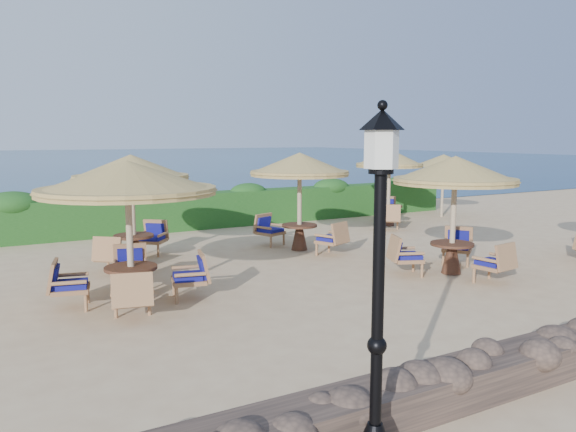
{
  "coord_description": "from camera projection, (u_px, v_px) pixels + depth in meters",
  "views": [
    {
      "loc": [
        -7.88,
        -10.65,
        3.07
      ],
      "look_at": [
        -1.77,
        0.27,
        1.3
      ],
      "focal_mm": 35.0,
      "sensor_mm": 36.0,
      "label": 1
    }
  ],
  "objects": [
    {
      "name": "lamp_post",
      "position": [
        378.0,
        308.0,
        5.03
      ],
      "size": [
        0.44,
        0.44,
        3.31
      ],
      "color": "black",
      "rests_on": "ground"
    },
    {
      "name": "hedge",
      "position": [
        235.0,
        208.0,
        19.58
      ],
      "size": [
        18.0,
        0.9,
        1.2
      ],
      "primitive_type": "cube",
      "color": "#174516",
      "rests_on": "ground"
    },
    {
      "name": "cafe_set_5",
      "position": [
        389.0,
        171.0,
        19.29
      ],
      "size": [
        2.32,
        2.66,
        2.65
      ],
      "color": "tan",
      "rests_on": "ground"
    },
    {
      "name": "cafe_set_1",
      "position": [
        454.0,
        190.0,
        12.44
      ],
      "size": [
        2.8,
        2.81,
        2.65
      ],
      "color": "tan",
      "rests_on": "ground"
    },
    {
      "name": "cafe_set_3",
      "position": [
        132.0,
        182.0,
        13.45
      ],
      "size": [
        2.77,
        2.77,
        2.65
      ],
      "color": "tan",
      "rests_on": "ground"
    },
    {
      "name": "extra_parasol",
      "position": [
        444.0,
        161.0,
        21.4
      ],
      "size": [
        2.3,
        2.3,
        2.41
      ],
      "color": "tan",
      "rests_on": "ground"
    },
    {
      "name": "cafe_set_0",
      "position": [
        128.0,
        201.0,
        10.15
      ],
      "size": [
        3.24,
        3.24,
        2.65
      ],
      "color": "tan",
      "rests_on": "ground"
    },
    {
      "name": "sea",
      "position": [
        42.0,
        160.0,
        73.93
      ],
      "size": [
        160.0,
        160.0,
        0.0
      ],
      "primitive_type": "plane",
      "color": "#0B2A4B",
      "rests_on": "ground"
    },
    {
      "name": "cafe_set_4",
      "position": [
        300.0,
        177.0,
        15.06
      ],
      "size": [
        2.69,
        2.86,
        2.65
      ],
      "color": "tan",
      "rests_on": "ground"
    },
    {
      "name": "ground",
      "position": [
        358.0,
        266.0,
        13.44
      ],
      "size": [
        120.0,
        120.0,
        0.0
      ],
      "primitive_type": "plane",
      "color": "tan",
      "rests_on": "ground"
    }
  ]
}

